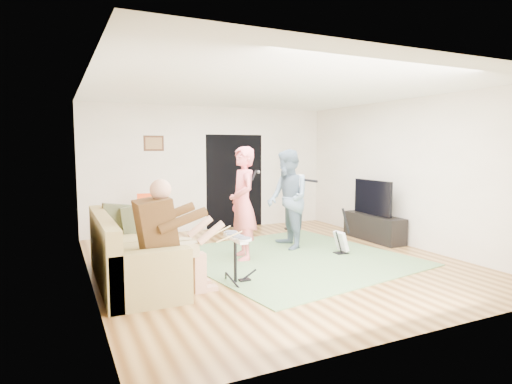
% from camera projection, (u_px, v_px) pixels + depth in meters
% --- Properties ---
extents(floor, '(6.00, 6.00, 0.00)m').
position_uv_depth(floor, '(275.00, 261.00, 6.86)').
color(floor, brown).
rests_on(floor, ground).
extents(walls, '(5.50, 6.00, 2.70)m').
position_uv_depth(walls, '(275.00, 177.00, 6.71)').
color(walls, silver).
rests_on(walls, floor).
extents(ceiling, '(6.00, 6.00, 0.00)m').
position_uv_depth(ceiling, '(276.00, 90.00, 6.57)').
color(ceiling, white).
rests_on(ceiling, walls).
extents(window_blinds, '(0.00, 2.05, 2.05)m').
position_uv_depth(window_blinds, '(87.00, 168.00, 5.70)').
color(window_blinds, brown).
rests_on(window_blinds, walls).
extents(doorway, '(2.10, 0.00, 2.10)m').
position_uv_depth(doorway, '(235.00, 181.00, 9.67)').
color(doorway, black).
rests_on(doorway, walls).
extents(picture_frame, '(0.42, 0.03, 0.32)m').
position_uv_depth(picture_frame, '(154.00, 143.00, 8.81)').
color(picture_frame, '#3F2314').
rests_on(picture_frame, walls).
extents(area_rug, '(3.80, 3.86, 0.02)m').
position_uv_depth(area_rug, '(293.00, 258.00, 7.04)').
color(area_rug, '#587E4C').
rests_on(area_rug, floor).
extents(sofa, '(0.95, 2.30, 0.93)m').
position_uv_depth(sofa, '(127.00, 260.00, 5.74)').
color(sofa, '#A28E51').
rests_on(sofa, floor).
extents(drummer, '(0.93, 0.52, 1.44)m').
position_uv_depth(drummer, '(171.00, 249.00, 5.32)').
color(drummer, '#4F3216').
rests_on(drummer, sofa).
extents(drum_kit, '(0.37, 0.66, 0.67)m').
position_uv_depth(drum_kit, '(235.00, 262.00, 5.72)').
color(drum_kit, black).
rests_on(drum_kit, floor).
extents(singer, '(0.51, 0.72, 1.83)m').
position_uv_depth(singer, '(243.00, 203.00, 6.89)').
color(singer, '#F0686F').
rests_on(singer, floor).
extents(microphone, '(0.06, 0.06, 0.24)m').
position_uv_depth(microphone, '(254.00, 175.00, 6.93)').
color(microphone, black).
rests_on(microphone, singer).
extents(guitarist, '(0.81, 0.97, 1.79)m').
position_uv_depth(guitarist, '(288.00, 199.00, 7.65)').
color(guitarist, slate).
rests_on(guitarist, floor).
extents(guitar_held, '(0.12, 0.60, 0.26)m').
position_uv_depth(guitar_held, '(298.00, 181.00, 7.70)').
color(guitar_held, white).
rests_on(guitar_held, guitarist).
extents(guitar_spare, '(0.29, 0.26, 0.79)m').
position_uv_depth(guitar_spare, '(341.00, 241.00, 7.28)').
color(guitar_spare, black).
rests_on(guitar_spare, floor).
extents(torchiere_lamp, '(0.30, 0.30, 1.69)m').
position_uv_depth(torchiere_lamp, '(292.00, 177.00, 9.41)').
color(torchiere_lamp, black).
rests_on(torchiere_lamp, floor).
extents(dining_chair, '(0.46, 0.48, 0.96)m').
position_uv_depth(dining_chair, '(148.00, 227.00, 7.94)').
color(dining_chair, tan).
rests_on(dining_chair, floor).
extents(tv_cabinet, '(0.40, 1.40, 0.50)m').
position_uv_depth(tv_cabinet, '(374.00, 227.00, 8.40)').
color(tv_cabinet, black).
rests_on(tv_cabinet, floor).
extents(television, '(0.06, 1.01, 0.67)m').
position_uv_depth(television, '(373.00, 197.00, 8.31)').
color(television, black).
rests_on(television, tv_cabinet).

